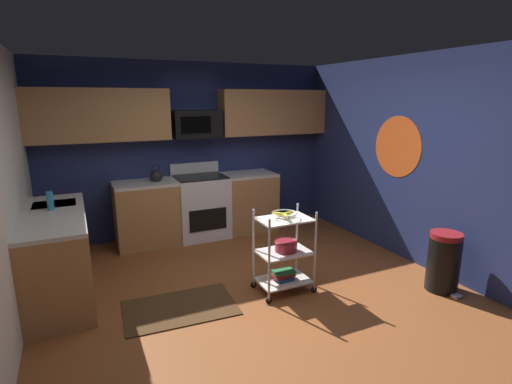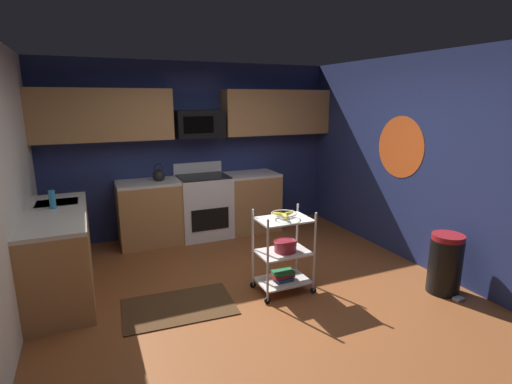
% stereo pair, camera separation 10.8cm
% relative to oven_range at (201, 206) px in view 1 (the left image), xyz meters
% --- Properties ---
extents(floor, '(4.40, 4.80, 0.04)m').
position_rel_oven_range_xyz_m(floor, '(-0.03, -2.10, -0.50)').
color(floor, brown).
rests_on(floor, ground).
extents(wall_back, '(4.52, 0.06, 2.60)m').
position_rel_oven_range_xyz_m(wall_back, '(-0.03, 0.33, 0.82)').
color(wall_back, navy).
rests_on(wall_back, ground).
extents(wall_right, '(0.06, 4.80, 2.60)m').
position_rel_oven_range_xyz_m(wall_right, '(2.20, -2.10, 0.82)').
color(wall_right, navy).
rests_on(wall_right, ground).
extents(wall_flower_decal, '(0.00, 0.80, 0.80)m').
position_rel_oven_range_xyz_m(wall_flower_decal, '(2.17, -1.69, 0.97)').
color(wall_flower_decal, '#E5591E').
extents(counter_run, '(3.42, 2.29, 0.92)m').
position_rel_oven_range_xyz_m(counter_run, '(-0.82, -0.47, -0.01)').
color(counter_run, '#B27F4C').
rests_on(counter_run, ground).
extents(oven_range, '(0.76, 0.65, 1.10)m').
position_rel_oven_range_xyz_m(oven_range, '(0.00, 0.00, 0.00)').
color(oven_range, white).
rests_on(oven_range, ground).
extents(upper_cabinets, '(4.40, 0.33, 0.70)m').
position_rel_oven_range_xyz_m(upper_cabinets, '(-0.03, 0.13, 1.37)').
color(upper_cabinets, '#B27F4C').
extents(microwave, '(0.70, 0.39, 0.40)m').
position_rel_oven_range_xyz_m(microwave, '(-0.00, 0.10, 1.22)').
color(microwave, black).
extents(rolling_cart, '(0.62, 0.40, 0.91)m').
position_rel_oven_range_xyz_m(rolling_cart, '(0.28, -2.08, -0.02)').
color(rolling_cart, silver).
rests_on(rolling_cart, ground).
extents(fruit_bowl, '(0.27, 0.27, 0.07)m').
position_rel_oven_range_xyz_m(fruit_bowl, '(0.28, -2.08, 0.40)').
color(fruit_bowl, silver).
rests_on(fruit_bowl, rolling_cart).
extents(mixing_bowl_large, '(0.25, 0.25, 0.11)m').
position_rel_oven_range_xyz_m(mixing_bowl_large, '(0.30, -2.08, 0.04)').
color(mixing_bowl_large, maroon).
rests_on(mixing_bowl_large, rolling_cart).
extents(book_stack, '(0.25, 0.17, 0.11)m').
position_rel_oven_range_xyz_m(book_stack, '(0.28, -2.08, -0.30)').
color(book_stack, '#1E4C8C').
rests_on(book_stack, rolling_cart).
extents(kettle, '(0.21, 0.18, 0.26)m').
position_rel_oven_range_xyz_m(kettle, '(-0.65, -0.00, 0.52)').
color(kettle, black).
rests_on(kettle, counter_run).
extents(dish_soap_bottle, '(0.06, 0.06, 0.20)m').
position_rel_oven_range_xyz_m(dish_soap_bottle, '(-1.94, -1.03, 0.54)').
color(dish_soap_bottle, '#2D8CBF').
rests_on(dish_soap_bottle, counter_run).
extents(trash_can, '(0.34, 0.42, 0.66)m').
position_rel_oven_range_xyz_m(trash_can, '(1.87, -2.81, -0.15)').
color(trash_can, black).
rests_on(trash_can, ground).
extents(floor_rug, '(1.14, 0.76, 0.01)m').
position_rel_oven_range_xyz_m(floor_rug, '(-0.85, -1.97, -0.47)').
color(floor_rug, '#472D19').
rests_on(floor_rug, ground).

